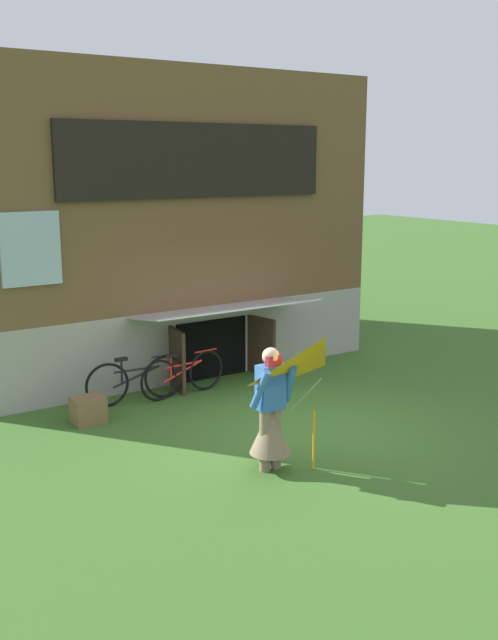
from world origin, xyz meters
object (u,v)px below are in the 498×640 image
(bicycle_red, at_px, (183,374))
(wooden_crate, at_px, (88,410))
(kite, at_px, (325,373))
(person, at_px, (271,419))
(bicycle_black, at_px, (136,380))

(bicycle_red, height_order, wooden_crate, bicycle_red)
(kite, bearing_deg, bicycle_red, 88.04)
(person, height_order, kite, kite)
(bicycle_red, xyz_separation_m, bicycle_black, (-0.79, 0.09, 0.01))
(person, relative_size, kite, 0.95)
(person, distance_m, bicycle_red, 3.28)
(person, distance_m, wooden_crate, 3.15)
(bicycle_black, bearing_deg, bicycle_red, -1.85)
(bicycle_red, relative_size, bicycle_black, 0.96)
(person, relative_size, wooden_crate, 3.46)
(kite, bearing_deg, person, 125.48)
(person, bearing_deg, wooden_crate, 127.77)
(bicycle_red, relative_size, wooden_crate, 3.53)
(bicycle_red, bearing_deg, wooden_crate, -173.54)
(person, bearing_deg, kite, -40.57)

